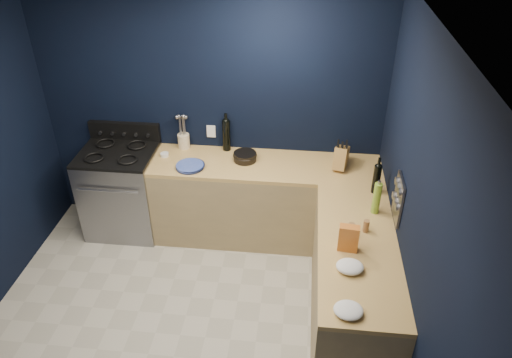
# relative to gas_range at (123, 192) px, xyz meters

# --- Properties ---
(floor) EXTENTS (3.50, 3.50, 0.02)m
(floor) POSITION_rel_gas_range_xyz_m (0.93, -1.42, -0.47)
(floor) COLOR #B1AB9B
(floor) RESTS_ON ground
(ceiling) EXTENTS (3.50, 3.50, 0.02)m
(ceiling) POSITION_rel_gas_range_xyz_m (0.93, -1.42, 2.15)
(ceiling) COLOR silver
(ceiling) RESTS_ON ground
(wall_back) EXTENTS (3.50, 0.02, 2.60)m
(wall_back) POSITION_rel_gas_range_xyz_m (0.93, 0.34, 0.84)
(wall_back) COLOR black
(wall_back) RESTS_ON ground
(wall_right) EXTENTS (0.02, 3.50, 2.60)m
(wall_right) POSITION_rel_gas_range_xyz_m (2.69, -1.42, 0.84)
(wall_right) COLOR black
(wall_right) RESTS_ON ground
(cab_back) EXTENTS (2.30, 0.63, 0.86)m
(cab_back) POSITION_rel_gas_range_xyz_m (1.53, 0.02, -0.03)
(cab_back) COLOR #A1885A
(cab_back) RESTS_ON floor
(top_back) EXTENTS (2.30, 0.63, 0.04)m
(top_back) POSITION_rel_gas_range_xyz_m (1.53, 0.02, 0.42)
(top_back) COLOR olive
(top_back) RESTS_ON cab_back
(cab_right) EXTENTS (0.63, 1.67, 0.86)m
(cab_right) POSITION_rel_gas_range_xyz_m (2.37, -1.13, -0.03)
(cab_right) COLOR #A1885A
(cab_right) RESTS_ON floor
(top_right) EXTENTS (0.63, 1.67, 0.04)m
(top_right) POSITION_rel_gas_range_xyz_m (2.37, -1.13, 0.42)
(top_right) COLOR olive
(top_right) RESTS_ON cab_right
(gas_range) EXTENTS (0.76, 0.66, 0.92)m
(gas_range) POSITION_rel_gas_range_xyz_m (0.00, 0.00, 0.00)
(gas_range) COLOR gray
(gas_range) RESTS_ON floor
(oven_door) EXTENTS (0.59, 0.02, 0.42)m
(oven_door) POSITION_rel_gas_range_xyz_m (0.00, -0.32, -0.01)
(oven_door) COLOR black
(oven_door) RESTS_ON gas_range
(cooktop) EXTENTS (0.76, 0.66, 0.03)m
(cooktop) POSITION_rel_gas_range_xyz_m (0.00, 0.00, 0.48)
(cooktop) COLOR black
(cooktop) RESTS_ON gas_range
(backguard) EXTENTS (0.76, 0.06, 0.20)m
(backguard) POSITION_rel_gas_range_xyz_m (0.00, 0.30, 0.58)
(backguard) COLOR black
(backguard) RESTS_ON gas_range
(spice_panel) EXTENTS (0.02, 0.28, 0.38)m
(spice_panel) POSITION_rel_gas_range_xyz_m (2.67, -0.87, 0.72)
(spice_panel) COLOR gray
(spice_panel) RESTS_ON wall_right
(wall_outlet) EXTENTS (0.09, 0.02, 0.13)m
(wall_outlet) POSITION_rel_gas_range_xyz_m (0.93, 0.32, 0.62)
(wall_outlet) COLOR white
(wall_outlet) RESTS_ON wall_back
(plate_stack) EXTENTS (0.29, 0.29, 0.03)m
(plate_stack) POSITION_rel_gas_range_xyz_m (0.79, -0.13, 0.46)
(plate_stack) COLOR #3451AD
(plate_stack) RESTS_ON top_back
(ramekin) EXTENTS (0.11, 0.11, 0.03)m
(ramekin) POSITION_rel_gas_range_xyz_m (0.48, 0.06, 0.46)
(ramekin) COLOR white
(ramekin) RESTS_ON top_back
(utensil_crock) EXTENTS (0.13, 0.13, 0.15)m
(utensil_crock) POSITION_rel_gas_range_xyz_m (0.64, 0.27, 0.52)
(utensil_crock) COLOR #F7E3C9
(utensil_crock) RESTS_ON top_back
(wine_bottle_back) EXTENTS (0.11, 0.11, 0.33)m
(wine_bottle_back) POSITION_rel_gas_range_xyz_m (1.10, 0.27, 0.61)
(wine_bottle_back) COLOR black
(wine_bottle_back) RESTS_ON top_back
(lemon_basket) EXTENTS (0.28, 0.28, 0.09)m
(lemon_basket) POSITION_rel_gas_range_xyz_m (1.32, 0.07, 0.48)
(lemon_basket) COLOR black
(lemon_basket) RESTS_ON top_back
(knife_block) EXTENTS (0.18, 0.28, 0.27)m
(knife_block) POSITION_rel_gas_range_xyz_m (2.27, 0.03, 0.55)
(knife_block) COLOR olive
(knife_block) RESTS_ON top_back
(wine_bottle_right) EXTENTS (0.07, 0.07, 0.28)m
(wine_bottle_right) POSITION_rel_gas_range_xyz_m (2.56, -0.37, 0.58)
(wine_bottle_right) COLOR black
(wine_bottle_right) RESTS_ON top_right
(oil_bottle) EXTENTS (0.08, 0.08, 0.29)m
(oil_bottle) POSITION_rel_gas_range_xyz_m (2.53, -0.68, 0.58)
(oil_bottle) COLOR #7DA82E
(oil_bottle) RESTS_ON top_right
(spice_jar_near) EXTENTS (0.06, 0.06, 0.11)m
(spice_jar_near) POSITION_rel_gas_range_xyz_m (2.43, -0.95, 0.49)
(spice_jar_near) COLOR olive
(spice_jar_near) RESTS_ON top_right
(spice_jar_far) EXTENTS (0.07, 0.07, 0.10)m
(spice_jar_far) POSITION_rel_gas_range_xyz_m (2.31, -0.99, 0.49)
(spice_jar_far) COLOR olive
(spice_jar_far) RESTS_ON top_right
(crouton_bag) EXTENTS (0.16, 0.09, 0.22)m
(crouton_bag) POSITION_rel_gas_range_xyz_m (2.27, -1.19, 0.55)
(crouton_bag) COLOR red
(crouton_bag) RESTS_ON top_right
(towel_front) EXTENTS (0.21, 0.18, 0.07)m
(towel_front) POSITION_rel_gas_range_xyz_m (2.28, -1.42, 0.48)
(towel_front) COLOR white
(towel_front) RESTS_ON top_right
(towel_end) EXTENTS (0.23, 0.22, 0.06)m
(towel_end) POSITION_rel_gas_range_xyz_m (2.25, -1.84, 0.47)
(towel_end) COLOR white
(towel_end) RESTS_ON top_right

